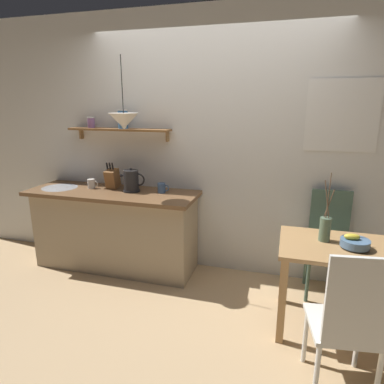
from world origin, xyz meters
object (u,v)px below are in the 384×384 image
(dining_chair_near, at_px, (349,321))
(twig_vase, at_px, (325,228))
(fruit_bowl, at_px, (355,243))
(coffee_mug_spare, at_px, (162,188))
(coffee_mug_by_sink, at_px, (92,184))
(dining_table, at_px, (340,261))
(knife_block, at_px, (112,178))
(dining_chair_far, at_px, (329,239))
(electric_kettle, at_px, (131,181))
(pendant_lamp, at_px, (124,121))

(dining_chair_near, bearing_deg, twig_vase, 97.29)
(fruit_bowl, height_order, coffee_mug_spare, coffee_mug_spare)
(twig_vase, bearing_deg, coffee_mug_by_sink, 169.07)
(dining_table, bearing_deg, knife_block, 165.55)
(twig_vase, bearing_deg, dining_chair_near, -82.71)
(knife_block, bearing_deg, dining_chair_far, 0.39)
(electric_kettle, height_order, knife_block, knife_block)
(dining_chair_far, xyz_separation_m, electric_kettle, (-1.99, -0.07, 0.45))
(dining_chair_near, xyz_separation_m, knife_block, (-2.24, 1.26, 0.46))
(twig_vase, bearing_deg, electric_kettle, 166.43)
(pendant_lamp, bearing_deg, coffee_mug_by_sink, 159.25)
(dining_table, xyz_separation_m, twig_vase, (-0.12, 0.07, 0.23))
(dining_table, bearing_deg, coffee_mug_spare, 161.57)
(dining_chair_near, relative_size, dining_chair_far, 1.00)
(coffee_mug_spare, xyz_separation_m, pendant_lamp, (-0.28, -0.23, 0.69))
(dining_chair_near, bearing_deg, dining_chair_far, 89.49)
(dining_table, height_order, dining_chair_far, dining_chair_far)
(dining_table, xyz_separation_m, coffee_mug_by_sink, (-2.49, 0.53, 0.33))
(knife_block, xyz_separation_m, pendant_lamp, (0.31, -0.26, 0.63))
(dining_chair_far, relative_size, electric_kettle, 3.69)
(fruit_bowl, bearing_deg, electric_kettle, 165.50)
(dining_chair_near, bearing_deg, electric_kettle, 148.65)
(electric_kettle, height_order, pendant_lamp, pendant_lamp)
(dining_table, xyz_separation_m, electric_kettle, (-2.01, 0.53, 0.39))
(dining_chair_near, height_order, dining_chair_far, dining_chair_near)
(fruit_bowl, xyz_separation_m, twig_vase, (-0.21, 0.09, 0.06))
(electric_kettle, bearing_deg, dining_table, -14.66)
(fruit_bowl, height_order, electric_kettle, electric_kettle)
(knife_block, distance_m, coffee_mug_spare, 0.59)
(dining_table, bearing_deg, dining_chair_near, -92.40)
(dining_table, distance_m, pendant_lamp, 2.23)
(twig_vase, height_order, knife_block, twig_vase)
(dining_chair_near, height_order, fruit_bowl, dining_chair_near)
(electric_kettle, distance_m, pendant_lamp, 0.66)
(dining_chair_far, height_order, pendant_lamp, pendant_lamp)
(twig_vase, distance_m, coffee_mug_spare, 1.64)
(dining_chair_near, xyz_separation_m, twig_vase, (-0.10, 0.75, 0.30))
(fruit_bowl, height_order, coffee_mug_by_sink, coffee_mug_by_sink)
(knife_block, relative_size, coffee_mug_by_sink, 2.43)
(dining_chair_far, distance_m, twig_vase, 0.61)
(dining_chair_far, height_order, coffee_mug_spare, dining_chair_far)
(dining_table, bearing_deg, electric_kettle, 165.34)
(dining_chair_near, height_order, coffee_mug_spare, dining_chair_near)
(dining_table, distance_m, electric_kettle, 2.11)
(dining_chair_near, distance_m, fruit_bowl, 0.71)
(dining_chair_near, relative_size, electric_kettle, 3.70)
(dining_table, distance_m, dining_chair_far, 0.60)
(fruit_bowl, xyz_separation_m, pendant_lamp, (-2.04, 0.34, 0.85))
(dining_table, relative_size, knife_block, 3.13)
(dining_table, xyz_separation_m, pendant_lamp, (-1.96, 0.33, 1.02))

